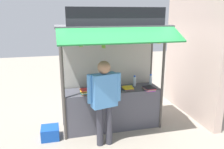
{
  "coord_description": "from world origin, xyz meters",
  "views": [
    {
      "loc": [
        -1.21,
        -4.77,
        2.58
      ],
      "look_at": [
        0.0,
        0.0,
        1.27
      ],
      "focal_mm": 36.76,
      "sensor_mm": 36.0,
      "label": 1
    }
  ],
  "objects_px": {
    "magazine_stack_far_right": "(85,91)",
    "magazine_stack_front_right": "(128,88)",
    "magazine_stack_front_left": "(149,88)",
    "vendor_person": "(104,96)",
    "water_bottle_right": "(151,80)",
    "plastic_crate": "(50,133)",
    "banana_bunch_rightmost": "(149,41)",
    "water_bottle_left": "(89,86)",
    "banana_bunch_inner_right": "(159,40)",
    "magazine_stack_rear_center": "(102,90)",
    "water_bottle_back_right": "(89,83)",
    "banana_bunch_inner_left": "(104,44)",
    "banana_bunch_leftmost": "(81,43)",
    "water_bottle_back_left": "(135,81)",
    "water_bottle_center": "(105,82)"
  },
  "relations": [
    {
      "from": "banana_bunch_rightmost",
      "to": "magazine_stack_far_right",
      "type": "bearing_deg",
      "value": 168.5
    },
    {
      "from": "water_bottle_right",
      "to": "banana_bunch_inner_left",
      "type": "distance_m",
      "value": 1.69
    },
    {
      "from": "water_bottle_back_right",
      "to": "vendor_person",
      "type": "xyz_separation_m",
      "value": [
        0.16,
        -0.92,
        -0.01
      ]
    },
    {
      "from": "water_bottle_back_right",
      "to": "water_bottle_back_left",
      "type": "relative_size",
      "value": 1.1
    },
    {
      "from": "water_bottle_back_left",
      "to": "magazine_stack_rear_center",
      "type": "height_order",
      "value": "water_bottle_back_left"
    },
    {
      "from": "magazine_stack_far_right",
      "to": "plastic_crate",
      "type": "height_order",
      "value": "magazine_stack_far_right"
    },
    {
      "from": "magazine_stack_front_left",
      "to": "vendor_person",
      "type": "xyz_separation_m",
      "value": [
        -1.13,
        -0.46,
        0.09
      ]
    },
    {
      "from": "vendor_person",
      "to": "plastic_crate",
      "type": "xyz_separation_m",
      "value": [
        -1.08,
        0.51,
        -0.92
      ]
    },
    {
      "from": "banana_bunch_leftmost",
      "to": "magazine_stack_front_right",
      "type": "bearing_deg",
      "value": 17.09
    },
    {
      "from": "magazine_stack_rear_center",
      "to": "banana_bunch_inner_right",
      "type": "xyz_separation_m",
      "value": [
        1.14,
        -0.36,
        1.1
      ]
    },
    {
      "from": "magazine_stack_far_right",
      "to": "banana_bunch_inner_right",
      "type": "xyz_separation_m",
      "value": [
        1.54,
        -0.27,
        1.08
      ]
    },
    {
      "from": "magazine_stack_far_right",
      "to": "banana_bunch_rightmost",
      "type": "xyz_separation_m",
      "value": [
        1.32,
        -0.27,
        1.08
      ]
    },
    {
      "from": "magazine_stack_rear_center",
      "to": "banana_bunch_rightmost",
      "type": "xyz_separation_m",
      "value": [
        0.91,
        -0.36,
        1.1
      ]
    },
    {
      "from": "magazine_stack_front_left",
      "to": "banana_bunch_rightmost",
      "type": "xyz_separation_m",
      "value": [
        -0.12,
        -0.17,
        1.1
      ]
    },
    {
      "from": "banana_bunch_inner_left",
      "to": "banana_bunch_inner_right",
      "type": "distance_m",
      "value": 1.18
    },
    {
      "from": "banana_bunch_inner_right",
      "to": "banana_bunch_inner_left",
      "type": "bearing_deg",
      "value": -179.94
    },
    {
      "from": "water_bottle_right",
      "to": "plastic_crate",
      "type": "xyz_separation_m",
      "value": [
        -2.41,
        -0.34,
        -0.91
      ]
    },
    {
      "from": "magazine_stack_front_right",
      "to": "magazine_stack_rear_center",
      "type": "bearing_deg",
      "value": 176.54
    },
    {
      "from": "water_bottle_back_right",
      "to": "magazine_stack_front_left",
      "type": "height_order",
      "value": "water_bottle_back_right"
    },
    {
      "from": "vendor_person",
      "to": "plastic_crate",
      "type": "relative_size",
      "value": 4.69
    },
    {
      "from": "banana_bunch_inner_left",
      "to": "banana_bunch_rightmost",
      "type": "height_order",
      "value": "same"
    },
    {
      "from": "water_bottle_right",
      "to": "vendor_person",
      "type": "bearing_deg",
      "value": -147.53
    },
    {
      "from": "magazine_stack_front_right",
      "to": "magazine_stack_rear_center",
      "type": "relative_size",
      "value": 0.78
    },
    {
      "from": "water_bottle_right",
      "to": "water_bottle_back_right",
      "type": "xyz_separation_m",
      "value": [
        -1.5,
        0.07,
        0.01
      ]
    },
    {
      "from": "magazine_stack_front_right",
      "to": "banana_bunch_rightmost",
      "type": "distance_m",
      "value": 1.2
    },
    {
      "from": "magazine_stack_far_right",
      "to": "banana_bunch_rightmost",
      "type": "bearing_deg",
      "value": -11.5
    },
    {
      "from": "water_bottle_back_right",
      "to": "water_bottle_left",
      "type": "distance_m",
      "value": 0.17
    },
    {
      "from": "water_bottle_left",
      "to": "water_bottle_right",
      "type": "bearing_deg",
      "value": 3.81
    },
    {
      "from": "water_bottle_right",
      "to": "water_bottle_left",
      "type": "height_order",
      "value": "water_bottle_right"
    },
    {
      "from": "water_bottle_back_right",
      "to": "magazine_stack_front_left",
      "type": "relative_size",
      "value": 0.9
    },
    {
      "from": "magazine_stack_front_left",
      "to": "magazine_stack_front_right",
      "type": "relative_size",
      "value": 1.18
    },
    {
      "from": "water_bottle_center",
      "to": "magazine_stack_front_right",
      "type": "distance_m",
      "value": 0.54
    },
    {
      "from": "water_bottle_right",
      "to": "water_bottle_left",
      "type": "distance_m",
      "value": 1.53
    },
    {
      "from": "plastic_crate",
      "to": "water_bottle_center",
      "type": "bearing_deg",
      "value": 14.67
    },
    {
      "from": "water_bottle_left",
      "to": "magazine_stack_front_right",
      "type": "relative_size",
      "value": 0.92
    },
    {
      "from": "water_bottle_back_left",
      "to": "magazine_stack_front_right",
      "type": "relative_size",
      "value": 0.97
    },
    {
      "from": "water_bottle_right",
      "to": "banana_bunch_leftmost",
      "type": "height_order",
      "value": "banana_bunch_leftmost"
    },
    {
      "from": "banana_bunch_rightmost",
      "to": "water_bottle_back_right",
      "type": "bearing_deg",
      "value": 152.05
    },
    {
      "from": "water_bottle_center",
      "to": "water_bottle_back_left",
      "type": "height_order",
      "value": "water_bottle_center"
    },
    {
      "from": "banana_bunch_leftmost",
      "to": "water_bottle_back_right",
      "type": "bearing_deg",
      "value": 70.6
    },
    {
      "from": "magazine_stack_far_right",
      "to": "magazine_stack_front_right",
      "type": "xyz_separation_m",
      "value": [
        0.99,
        0.06,
        -0.02
      ]
    },
    {
      "from": "magazine_stack_rear_center",
      "to": "banana_bunch_rightmost",
      "type": "height_order",
      "value": "banana_bunch_rightmost"
    },
    {
      "from": "magazine_stack_far_right",
      "to": "magazine_stack_rear_center",
      "type": "bearing_deg",
      "value": 13.08
    },
    {
      "from": "magazine_stack_front_right",
      "to": "plastic_crate",
      "type": "bearing_deg",
      "value": -176.39
    },
    {
      "from": "water_bottle_back_left",
      "to": "magazine_stack_front_right",
      "type": "xyz_separation_m",
      "value": [
        -0.23,
        -0.2,
        -0.09
      ]
    },
    {
      "from": "water_bottle_right",
      "to": "magazine_stack_front_left",
      "type": "bearing_deg",
      "value": -117.65
    },
    {
      "from": "banana_bunch_inner_right",
      "to": "vendor_person",
      "type": "distance_m",
      "value": 1.62
    },
    {
      "from": "magazine_stack_far_right",
      "to": "vendor_person",
      "type": "bearing_deg",
      "value": -61.51
    },
    {
      "from": "banana_bunch_inner_left",
      "to": "banana_bunch_leftmost",
      "type": "bearing_deg",
      "value": 179.94
    },
    {
      "from": "magazine_stack_rear_center",
      "to": "banana_bunch_inner_right",
      "type": "bearing_deg",
      "value": -17.66
    }
  ]
}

